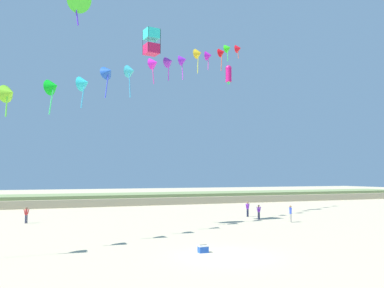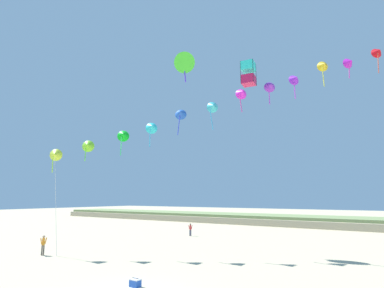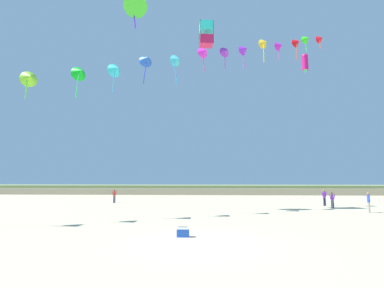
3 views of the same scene
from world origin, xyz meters
name	(u,v)px [view 3 (image 3 of 3)]	position (x,y,z in m)	size (l,w,h in m)	color
ground_plane	(198,244)	(0.00, 0.00, 0.00)	(240.00, 240.00, 0.00)	#C1B28E
dune_ridge	(206,189)	(0.00, 44.11, 0.80)	(120.00, 10.84, 1.60)	tan
person_near_left	(114,195)	(-10.34, 21.26, 0.88)	(0.53, 0.24, 1.53)	#282D4C
person_near_right	(369,201)	(13.35, 12.43, 0.94)	(0.22, 0.57, 1.62)	gray
person_mid_center	(332,199)	(11.78, 15.67, 0.87)	(0.53, 0.21, 1.50)	#282D4C
person_far_right	(324,196)	(12.18, 18.65, 0.95)	(0.58, 0.22, 1.64)	#282D4C
kite_banner_string	(214,53)	(1.11, 15.63, 15.16)	(30.87, 23.94, 22.34)	#C5E334
large_kite_low_lead	(305,62)	(12.50, 23.53, 17.08)	(1.05, 1.05, 2.49)	#CF156C
large_kite_mid_trail	(206,34)	(0.29, 15.99, 17.29)	(1.48, 1.48, 2.42)	#C71B4D
large_kite_high_solo	(135,6)	(-6.81, 14.81, 19.85)	(2.83, 2.46, 3.61)	#4AE730
beach_cooler	(183,232)	(-0.76, 1.46, 0.21)	(0.58, 0.41, 0.46)	blue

